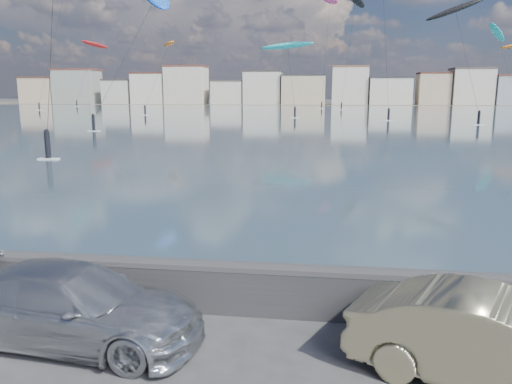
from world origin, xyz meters
The scene contains 13 objects.
bay_water centered at (0.00, 91.50, 0.01)m, with size 500.00×177.00×0.00m, color #385465.
far_shore_strip centered at (0.00, 200.00, 0.01)m, with size 500.00×60.00×0.00m, color #4C473D.
seawall centered at (0.00, 2.70, 0.58)m, with size 400.00×0.36×1.08m.
far_buildings centered at (1.31, 186.00, 6.03)m, with size 240.79×13.26×14.60m.
car_silver centered at (-1.82, 1.18, 0.67)m, with size 1.88×4.64×1.35m, color silver.
car_champagne centered at (5.02, 0.68, 0.71)m, with size 1.50×4.29×1.41m, color #BFB483.
kitesurfer_0 centered at (-5.30, 94.35, 13.24)m, with size 10.67×15.07×14.46m.
kitesurfer_1 centered at (20.61, 72.38, 15.85)m, with size 8.31×9.04×18.08m.
kitesurfer_2 centered at (9.31, 132.22, 27.56)m, with size 6.94×11.36×30.56m.
kitesurfer_4 centered at (46.28, 136.73, 19.61)m, with size 7.73×17.45×22.55m.
kitesurfer_6 centered at (-31.77, 102.41, 14.53)m, with size 5.47×18.89×15.54m.
kitesurfer_13 centered at (2.70, 145.94, 30.25)m, with size 6.71×17.80×31.56m.
kitesurfer_16 centered at (-73.98, 155.65, 19.71)m, with size 8.27×12.85×21.73m.
Camera 1 is at (2.44, -6.41, 4.29)m, focal length 35.00 mm.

